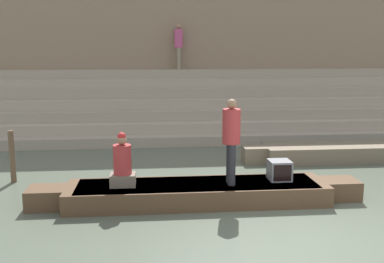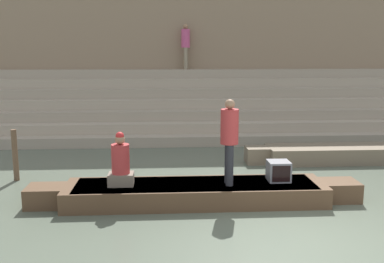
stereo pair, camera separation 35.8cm
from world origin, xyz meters
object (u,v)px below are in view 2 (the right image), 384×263
Objects in this scene: person_standing at (229,136)px; mooring_post at (15,155)px; rowboat_main at (195,192)px; moored_boat_shore at (347,153)px; tv_set at (279,171)px; person_on_steps at (186,43)px; person_rowing at (121,164)px.

mooring_post is at bearing 143.42° from person_standing.
rowboat_main is 1.19× the size of moored_boat_shore.
tv_set is 0.26× the size of person_on_steps.
person_on_steps reaches higher than moored_boat_shore.
person_on_steps is at bearing 77.88° from person_standing.
person_on_steps is (-4.38, 6.02, 3.22)m from moored_boat_shore.
moored_boat_shore is (6.18, 3.27, -0.62)m from person_rowing.
person_standing is 3.79× the size of tv_set.
person_rowing is (-1.56, 0.00, 0.64)m from rowboat_main.
moored_boat_shore is 3.26× the size of person_on_steps.
person_on_steps reaches higher than mooring_post.
rowboat_main is at bearing -168.77° from tv_set.
person_on_steps is at bearing 88.14° from rowboat_main.
rowboat_main is 9.84m from person_on_steps.
mooring_post reaches higher than tv_set.
person_standing reaches higher than tv_set.
rowboat_main is 3.91× the size of person_standing.
moored_boat_shore is (4.63, 3.28, 0.02)m from rowboat_main.
mooring_post is at bearing 171.23° from tv_set.
moored_boat_shore is at bearing 34.95° from rowboat_main.
rowboat_main is at bearing 15.80° from person_on_steps.
person_standing is 1.59× the size of person_rowing.
rowboat_main is 14.84× the size of tv_set.
moored_boat_shore is (3.93, 3.35, -1.20)m from person_standing.
person_on_steps is at bearing 58.18° from mooring_post.
mooring_post is at bearing -14.53° from person_on_steps.
person_rowing is at bearing 179.56° from rowboat_main.
tv_set is (3.36, 0.11, -0.23)m from person_rowing.
person_on_steps is (1.80, 9.29, 2.60)m from person_rowing.
rowboat_main is 1.68m from person_rowing.
moored_boat_shore is at bearing 53.37° from person_on_steps.
moored_boat_shore is 8.11m from person_on_steps.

